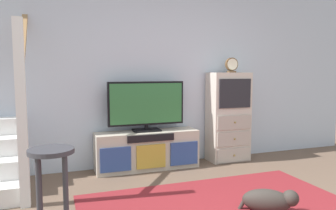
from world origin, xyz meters
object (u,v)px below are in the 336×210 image
(desk_clock, at_px, (232,65))
(dog, at_px, (270,200))
(side_cabinet, at_px, (228,117))
(television, at_px, (146,105))
(bar_stool_near, at_px, (52,173))
(media_console, at_px, (147,150))

(desk_clock, height_order, dog, desk_clock)
(side_cabinet, relative_size, dog, 2.63)
(dog, bearing_deg, television, 111.79)
(side_cabinet, xyz_separation_m, bar_stool_near, (-2.43, -1.59, -0.10))
(side_cabinet, height_order, dog, side_cabinet)
(bar_stool_near, xyz_separation_m, dog, (1.88, -0.12, -0.42))
(desk_clock, bearing_deg, dog, -108.69)
(media_console, bearing_deg, desk_clock, -0.22)
(television, bearing_deg, bar_stool_near, -126.69)
(television, height_order, bar_stool_near, television)
(side_cabinet, bearing_deg, dog, -107.67)
(media_console, distance_m, bar_stool_near, 2.00)
(bar_stool_near, bearing_deg, side_cabinet, 33.19)
(media_console, bearing_deg, bar_stool_near, -127.10)
(television, relative_size, side_cabinet, 0.80)
(media_console, height_order, desk_clock, desk_clock)
(media_console, distance_m, desk_clock, 1.70)
(desk_clock, bearing_deg, television, 178.70)
(side_cabinet, bearing_deg, bar_stool_near, -146.81)
(media_console, relative_size, side_cabinet, 1.07)
(side_cabinet, bearing_deg, television, 179.36)
(dog, bearing_deg, bar_stool_near, 176.29)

